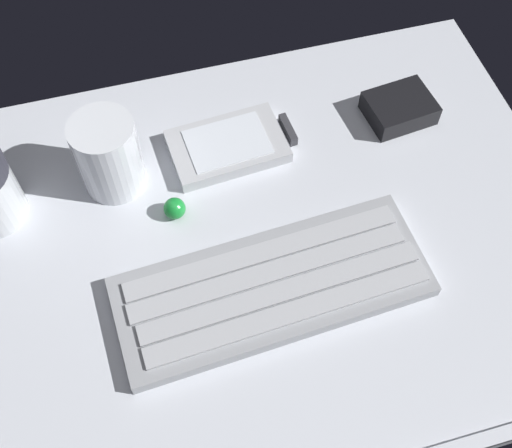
% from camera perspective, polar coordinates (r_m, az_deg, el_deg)
% --- Properties ---
extents(ground_plane, '(0.64, 0.48, 0.03)m').
position_cam_1_polar(ground_plane, '(0.63, 0.06, -2.05)').
color(ground_plane, silver).
extents(keyboard, '(0.30, 0.13, 0.02)m').
position_cam_1_polar(keyboard, '(0.59, 1.89, -5.49)').
color(keyboard, '#93969B').
rests_on(keyboard, ground_plane).
extents(handheld_device, '(0.13, 0.09, 0.02)m').
position_cam_1_polar(handheld_device, '(0.68, -2.04, 7.10)').
color(handheld_device, '#B7BABF').
rests_on(handheld_device, ground_plane).
extents(juice_cup, '(0.06, 0.06, 0.09)m').
position_cam_1_polar(juice_cup, '(0.65, -12.99, 5.83)').
color(juice_cup, silver).
rests_on(juice_cup, ground_plane).
extents(charger_block, '(0.08, 0.06, 0.02)m').
position_cam_1_polar(charger_block, '(0.73, 12.69, 10.07)').
color(charger_block, black).
rests_on(charger_block, ground_plane).
extents(trackball_mouse, '(0.02, 0.02, 0.02)m').
position_cam_1_polar(trackball_mouse, '(0.64, -7.29, 1.39)').
color(trackball_mouse, '#198C33').
rests_on(trackball_mouse, ground_plane).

